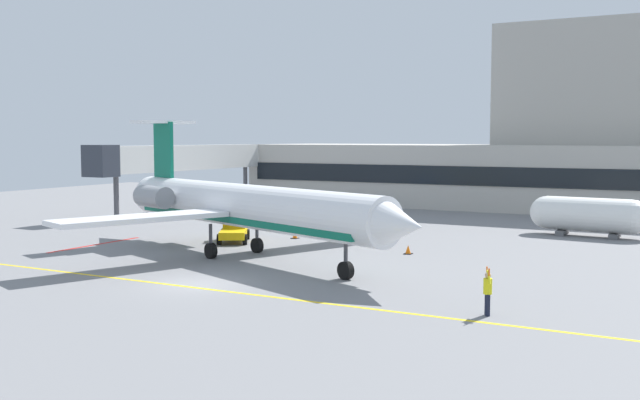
{
  "coord_description": "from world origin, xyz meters",
  "views": [
    {
      "loc": [
        21.82,
        -27.85,
        6.96
      ],
      "look_at": [
        -0.71,
        13.55,
        3.0
      ],
      "focal_mm": 41.73,
      "sensor_mm": 36.0,
      "label": 1
    }
  ],
  "objects_px": {
    "regional_jet": "(240,206)",
    "marshaller": "(488,291)",
    "baggage_tug": "(330,207)",
    "fuel_tank": "(589,215)",
    "pushback_tractor": "(234,228)"
  },
  "relations": [
    {
      "from": "pushback_tractor",
      "to": "fuel_tank",
      "type": "height_order",
      "value": "fuel_tank"
    },
    {
      "from": "baggage_tug",
      "to": "fuel_tank",
      "type": "relative_size",
      "value": 0.41
    },
    {
      "from": "baggage_tug",
      "to": "fuel_tank",
      "type": "distance_m",
      "value": 21.42
    },
    {
      "from": "regional_jet",
      "to": "baggage_tug",
      "type": "height_order",
      "value": "regional_jet"
    },
    {
      "from": "marshaller",
      "to": "regional_jet",
      "type": "bearing_deg",
      "value": 156.5
    },
    {
      "from": "regional_jet",
      "to": "baggage_tug",
      "type": "distance_m",
      "value": 21.29
    },
    {
      "from": "regional_jet",
      "to": "marshaller",
      "type": "bearing_deg",
      "value": -23.5
    },
    {
      "from": "regional_jet",
      "to": "marshaller",
      "type": "xyz_separation_m",
      "value": [
        16.71,
        -7.27,
        -2.04
      ]
    },
    {
      "from": "regional_jet",
      "to": "marshaller",
      "type": "height_order",
      "value": "regional_jet"
    },
    {
      "from": "baggage_tug",
      "to": "regional_jet",
      "type": "bearing_deg",
      "value": -76.42
    },
    {
      "from": "baggage_tug",
      "to": "marshaller",
      "type": "bearing_deg",
      "value": -52.1
    },
    {
      "from": "regional_jet",
      "to": "baggage_tug",
      "type": "bearing_deg",
      "value": 103.58
    },
    {
      "from": "fuel_tank",
      "to": "marshaller",
      "type": "height_order",
      "value": "fuel_tank"
    },
    {
      "from": "regional_jet",
      "to": "baggage_tug",
      "type": "relative_size",
      "value": 7.85
    },
    {
      "from": "pushback_tractor",
      "to": "fuel_tank",
      "type": "distance_m",
      "value": 24.87
    }
  ]
}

